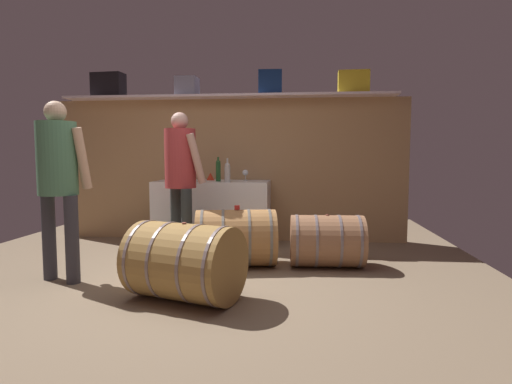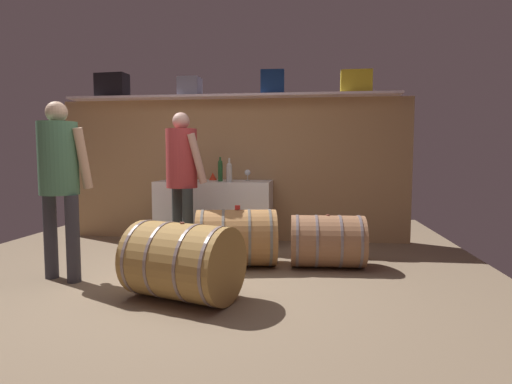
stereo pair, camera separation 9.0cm
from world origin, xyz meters
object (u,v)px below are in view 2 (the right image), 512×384
(wine_bottle_clear, at_px, (229,172))
(wine_glass, at_px, (248,173))
(wine_barrel_flank, at_px, (327,241))
(visitor_tasting, at_px, (59,172))
(winemaker_pouring, at_px, (182,169))
(toolcase_navy, at_px, (273,83))
(toolcase_grey, at_px, (190,87))
(wine_barrel_near, at_px, (236,238))
(wine_bottle_green, at_px, (220,170))
(tasting_cup, at_px, (238,207))
(toolcase_yellow, at_px, (356,82))
(red_funnel, at_px, (213,176))
(toolcase_black, at_px, (112,86))
(work_cabinet, at_px, (215,213))
(wine_barrel_far, at_px, (183,261))
(wine_bottle_amber, at_px, (187,170))

(wine_bottle_clear, xyz_separation_m, wine_glass, (0.19, 0.33, -0.03))
(wine_barrel_flank, height_order, visitor_tasting, visitor_tasting)
(winemaker_pouring, bearing_deg, toolcase_navy, 96.40)
(winemaker_pouring, bearing_deg, toolcase_grey, 150.16)
(wine_glass, xyz_separation_m, wine_barrel_near, (0.05, -1.20, -0.66))
(wine_bottle_green, xyz_separation_m, winemaker_pouring, (-0.31, -0.69, 0.03))
(toolcase_navy, relative_size, tasting_cup, 5.53)
(wine_barrel_near, bearing_deg, toolcase_yellow, 34.50)
(toolcase_navy, relative_size, wine_barrel_flank, 0.40)
(wine_bottle_clear, xyz_separation_m, visitor_tasting, (-1.35, -1.59, 0.06))
(toolcase_grey, distance_m, red_funnel, 1.29)
(toolcase_black, height_order, toolcase_navy, toolcase_black)
(wine_barrel_flank, height_order, winemaker_pouring, winemaker_pouring)
(toolcase_black, relative_size, wine_barrel_flank, 0.54)
(red_funnel, bearing_deg, visitor_tasting, -117.63)
(wine_glass, bearing_deg, wine_bottle_green, -152.12)
(work_cabinet, relative_size, wine_barrel_far, 1.47)
(toolcase_yellow, bearing_deg, visitor_tasting, -143.41)
(wine_bottle_clear, height_order, winemaker_pouring, winemaker_pouring)
(wine_barrel_far, relative_size, tasting_cup, 17.82)
(toolcase_navy, distance_m, red_funnel, 1.52)
(wine_barrel_flank, bearing_deg, wine_bottle_clear, 144.46)
(wine_bottle_clear, bearing_deg, work_cabinet, 135.41)
(toolcase_grey, height_order, toolcase_yellow, toolcase_yellow)
(wine_bottle_green, distance_m, tasting_cup, 1.15)
(red_funnel, height_order, wine_barrel_flank, red_funnel)
(red_funnel, bearing_deg, toolcase_grey, 167.12)
(wine_bottle_clear, relative_size, wine_barrel_flank, 0.38)
(toolcase_black, height_order, toolcase_yellow, toolcase_black)
(wine_bottle_clear, distance_m, wine_barrel_far, 2.10)
(wine_barrel_far, relative_size, winemaker_pouring, 0.61)
(toolcase_grey, height_order, visitor_tasting, toolcase_grey)
(wine_barrel_flank, bearing_deg, toolcase_grey, 143.03)
(work_cabinet, height_order, wine_bottle_green, wine_bottle_green)
(toolcase_grey, xyz_separation_m, red_funnel, (0.33, -0.08, -1.24))
(wine_bottle_amber, xyz_separation_m, wine_barrel_far, (0.66, -2.43, -0.68))
(wine_bottle_green, height_order, wine_barrel_far, wine_bottle_green)
(toolcase_black, bearing_deg, toolcase_navy, 4.42)
(toolcase_grey, xyz_separation_m, wine_bottle_green, (0.49, -0.33, -1.15))
(wine_glass, bearing_deg, visitor_tasting, -128.87)
(wine_bottle_clear, bearing_deg, toolcase_navy, 43.12)
(wine_bottle_green, distance_m, wine_barrel_flank, 1.82)
(toolcase_yellow, xyz_separation_m, wine_glass, (-1.44, -0.15, -1.21))
(toolcase_yellow, distance_m, red_funnel, 2.32)
(wine_bottle_green, bearing_deg, work_cabinet, 136.07)
(wine_bottle_clear, bearing_deg, toolcase_grey, 143.07)
(visitor_tasting, bearing_deg, toolcase_black, 120.69)
(toolcase_black, xyz_separation_m, toolcase_navy, (2.30, 0.00, -0.01))
(toolcase_yellow, relative_size, wine_bottle_amber, 1.31)
(wine_bottle_green, bearing_deg, toolcase_navy, 26.72)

